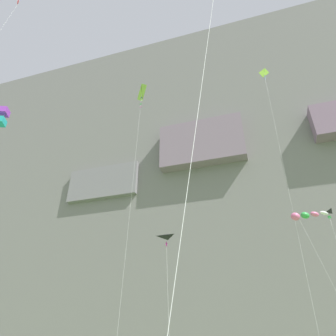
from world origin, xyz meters
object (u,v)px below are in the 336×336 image
(kite_diamond_mid_right, at_px, (141,97))
(kite_delta_far_left, at_px, (327,221))
(kite_banner_front_field, at_px, (6,7))
(kite_diamond_low_left, at_px, (267,89))
(kite_windsock_high_right, at_px, (304,216))
(kite_box_high_center, at_px, (1,117))
(kite_delta_upper_mid, at_px, (168,248))

(kite_diamond_mid_right, bearing_deg, kite_delta_far_left, 35.27)
(kite_banner_front_field, distance_m, kite_diamond_mid_right, 15.36)
(kite_banner_front_field, bearing_deg, kite_diamond_mid_right, 48.28)
(kite_diamond_low_left, bearing_deg, kite_windsock_high_right, -88.83)
(kite_delta_far_left, xyz_separation_m, kite_banner_front_field, (-27.14, -23.26, 15.97))
(kite_diamond_low_left, relative_size, kite_diamond_mid_right, 1.21)
(kite_windsock_high_right, distance_m, kite_banner_front_field, 33.18)
(kite_box_high_center, xyz_separation_m, kite_diamond_mid_right, (15.80, 2.77, 1.12))
(kite_windsock_high_right, height_order, kite_box_high_center, kite_box_high_center)
(kite_windsock_high_right, bearing_deg, kite_box_high_center, -169.46)
(kite_banner_front_field, relative_size, kite_diamond_mid_right, 1.22)
(kite_windsock_high_right, height_order, kite_banner_front_field, kite_banner_front_field)
(kite_banner_front_field, bearing_deg, kite_delta_far_left, 40.61)
(kite_banner_front_field, distance_m, kite_diamond_low_left, 29.41)
(kite_delta_upper_mid, bearing_deg, kite_windsock_high_right, -6.03)
(kite_box_high_center, bearing_deg, kite_delta_upper_mid, 21.05)
(kite_delta_upper_mid, relative_size, kite_diamond_low_left, 0.33)
(kite_delta_far_left, bearing_deg, kite_diamond_low_left, -122.22)
(kite_delta_upper_mid, distance_m, kite_diamond_mid_right, 16.31)
(kite_delta_upper_mid, bearing_deg, kite_diamond_mid_right, -114.29)
(kite_box_high_center, xyz_separation_m, kite_diamond_low_left, (29.53, 9.34, 4.83))
(kite_delta_upper_mid, height_order, kite_diamond_low_left, kite_diamond_low_left)
(kite_windsock_high_right, height_order, kite_delta_far_left, kite_delta_far_left)
(kite_diamond_low_left, bearing_deg, kite_diamond_mid_right, -154.44)
(kite_delta_far_left, height_order, kite_banner_front_field, kite_banner_front_field)
(kite_banner_front_field, relative_size, kite_diamond_low_left, 1.01)
(kite_diamond_mid_right, bearing_deg, kite_banner_front_field, -131.72)
(kite_banner_front_field, bearing_deg, kite_windsock_high_right, 30.22)
(kite_windsock_high_right, distance_m, kite_box_high_center, 32.97)
(kite_delta_upper_mid, height_order, kite_banner_front_field, kite_banner_front_field)
(kite_delta_far_left, height_order, kite_diamond_low_left, kite_diamond_low_left)
(kite_box_high_center, height_order, kite_diamond_low_left, kite_diamond_low_left)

